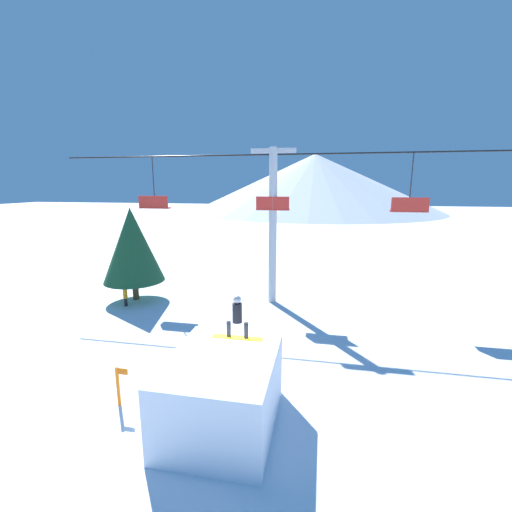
{
  "coord_description": "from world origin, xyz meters",
  "views": [
    {
      "loc": [
        2.47,
        -8.71,
        6.61
      ],
      "look_at": [
        -0.06,
        4.23,
        3.87
      ],
      "focal_mm": 24.0,
      "sensor_mm": 36.0,
      "label": 1
    }
  ],
  "objects_px": {
    "distant_skier": "(125,294)",
    "pine_tree_near": "(132,245)",
    "snowboarder": "(237,317)",
    "snow_ramp": "(223,391)",
    "trail_marker": "(119,385)"
  },
  "relations": [
    {
      "from": "distant_skier",
      "to": "pine_tree_near",
      "type": "bearing_deg",
      "value": 92.15
    },
    {
      "from": "snowboarder",
      "to": "pine_tree_near",
      "type": "xyz_separation_m",
      "value": [
        -8.24,
        8.18,
        0.51
      ]
    },
    {
      "from": "snow_ramp",
      "to": "distant_skier",
      "type": "xyz_separation_m",
      "value": [
        -8.06,
        8.25,
        -0.37
      ]
    },
    {
      "from": "trail_marker",
      "to": "distant_skier",
      "type": "distance_m",
      "value": 9.32
    },
    {
      "from": "snowboarder",
      "to": "trail_marker",
      "type": "relative_size",
      "value": 1.21
    },
    {
      "from": "pine_tree_near",
      "to": "snow_ramp",
      "type": "bearing_deg",
      "value": -49.22
    },
    {
      "from": "snow_ramp",
      "to": "distant_skier",
      "type": "relative_size",
      "value": 2.96
    },
    {
      "from": "snow_ramp",
      "to": "trail_marker",
      "type": "relative_size",
      "value": 2.84
    },
    {
      "from": "snowboarder",
      "to": "pine_tree_near",
      "type": "bearing_deg",
      "value": 135.2
    },
    {
      "from": "snow_ramp",
      "to": "pine_tree_near",
      "type": "relative_size",
      "value": 0.67
    },
    {
      "from": "trail_marker",
      "to": "distant_skier",
      "type": "relative_size",
      "value": 1.04
    },
    {
      "from": "pine_tree_near",
      "to": "distant_skier",
      "type": "height_order",
      "value": "pine_tree_near"
    },
    {
      "from": "trail_marker",
      "to": "distant_skier",
      "type": "bearing_deg",
      "value": 120.45
    },
    {
      "from": "pine_tree_near",
      "to": "distant_skier",
      "type": "relative_size",
      "value": 4.39
    },
    {
      "from": "snow_ramp",
      "to": "trail_marker",
      "type": "xyz_separation_m",
      "value": [
        -3.34,
        0.22,
        -0.34
      ]
    }
  ]
}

